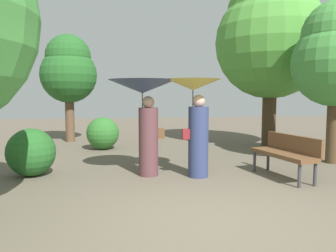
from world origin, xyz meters
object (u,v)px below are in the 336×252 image
person_right (196,112)px  tree_near_right (271,34)px  person_left (144,104)px  park_bench (286,152)px  tree_mid_left (69,70)px

person_right → tree_near_right: (3.30, 3.56, 2.22)m
person_left → park_bench: person_left is taller
tree_near_right → person_left: bearing=-142.3°
person_left → tree_mid_left: size_ratio=0.52×
park_bench → tree_mid_left: tree_mid_left is taller
person_right → tree_mid_left: size_ratio=0.52×
person_left → tree_near_right: tree_near_right is taller
park_bench → tree_mid_left: size_ratio=0.42×
park_bench → person_left: bearing=-112.7°
person_right → park_bench: bearing=-106.8°
park_bench → tree_near_right: bearing=148.1°
park_bench → tree_near_right: 5.17m
person_left → tree_mid_left: tree_mid_left is taller
person_left → tree_near_right: size_ratio=0.35×
tree_near_right → tree_mid_left: (-6.39, 2.03, -1.01)m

